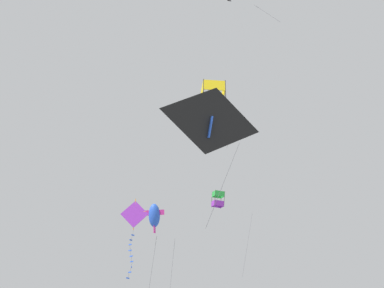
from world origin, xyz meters
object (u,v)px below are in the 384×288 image
at_px(kite_diamond_low_drifter, 135,218).
at_px(kite_fish_near_left, 154,216).
at_px(kite_delta_upper_right, 210,122).
at_px(kite_box_mid_left, 219,200).
at_px(kite_box_near_right, 213,100).

bearing_deg(kite_diamond_low_drifter, kite_fish_near_left, 69.67).
xyz_separation_m(kite_delta_upper_right, kite_box_mid_left, (-9.65, -11.04, 4.53)).
bearing_deg(kite_box_near_right, kite_delta_upper_right, -100.40).
xyz_separation_m(kite_delta_upper_right, kite_fish_near_left, (-3.85, -10.36, 1.25)).
bearing_deg(kite_fish_near_left, kite_delta_upper_right, -67.75).
distance_m(kite_box_near_right, kite_diamond_low_drifter, 8.45).
xyz_separation_m(kite_box_mid_left, kite_fish_near_left, (5.79, 0.68, -3.28)).
relative_size(kite_delta_upper_right, kite_diamond_low_drifter, 0.58).
distance_m(kite_delta_upper_right, kite_box_mid_left, 15.34).
height_order(kite_delta_upper_right, kite_diamond_low_drifter, kite_delta_upper_right).
distance_m(kite_box_near_right, kite_box_mid_left, 8.74).
relative_size(kite_delta_upper_right, kite_fish_near_left, 0.69).
xyz_separation_m(kite_box_mid_left, kite_diamond_low_drifter, (8.16, 2.61, -4.90)).
distance_m(kite_diamond_low_drifter, kite_fish_near_left, 3.46).
xyz_separation_m(kite_delta_upper_right, kite_diamond_low_drifter, (-1.49, -8.43, -0.37)).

